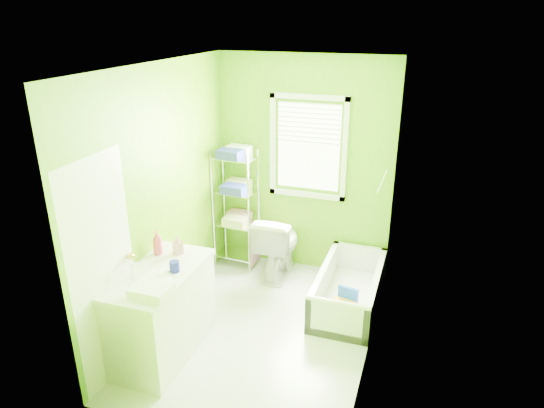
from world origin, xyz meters
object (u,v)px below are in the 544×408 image
(bathtub, at_px, (348,294))
(toilet, at_px, (278,244))
(vanity, at_px, (162,310))
(wire_shelf_unit, at_px, (237,196))

(bathtub, xyz_separation_m, toilet, (-0.94, 0.41, 0.26))
(bathtub, relative_size, vanity, 1.20)
(bathtub, distance_m, toilet, 1.06)
(toilet, distance_m, vanity, 1.82)
(bathtub, relative_size, toilet, 1.69)
(bathtub, relative_size, wire_shelf_unit, 0.89)
(toilet, relative_size, wire_shelf_unit, 0.53)
(bathtub, distance_m, vanity, 2.03)
(bathtub, height_order, vanity, vanity)
(toilet, bearing_deg, vanity, 71.34)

